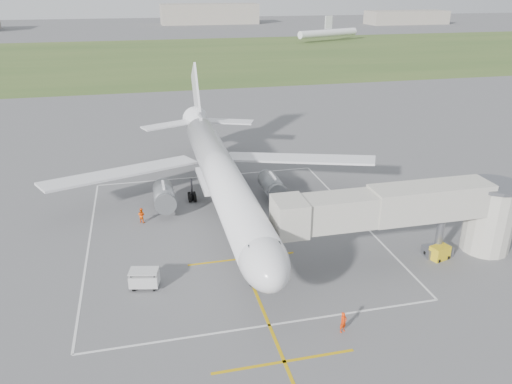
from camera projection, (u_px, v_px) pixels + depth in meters
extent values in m
plane|color=#545457|center=(223.00, 214.00, 55.15)|extent=(700.00, 700.00, 0.00)
cube|color=#3A5324|center=(159.00, 57.00, 171.82)|extent=(700.00, 120.00, 0.02)
cube|color=#BF940B|center=(232.00, 234.00, 50.66)|extent=(0.25, 60.00, 0.01)
cube|color=#BF940B|center=(284.00, 362.00, 33.61)|extent=(10.00, 0.25, 0.01)
cube|color=#BF940B|center=(242.00, 259.00, 46.17)|extent=(10.00, 0.25, 0.01)
cube|color=silver|center=(208.00, 176.00, 65.92)|extent=(28.00, 0.20, 0.01)
cube|color=silver|center=(269.00, 325.00, 37.20)|extent=(28.00, 0.20, 0.01)
cube|color=silver|center=(89.00, 245.00, 48.57)|extent=(0.20, 32.00, 0.01)
cube|color=silver|center=(356.00, 216.00, 54.54)|extent=(0.20, 32.00, 0.01)
cylinder|color=silver|center=(222.00, 176.00, 53.41)|extent=(3.80, 36.00, 3.80)
ellipsoid|color=silver|center=(263.00, 259.00, 37.26)|extent=(3.80, 7.22, 3.80)
cube|color=black|center=(266.00, 253.00, 36.04)|extent=(2.40, 1.60, 0.99)
cone|color=silver|center=(198.00, 124.00, 71.65)|extent=(3.80, 6.00, 3.80)
cube|color=silver|center=(298.00, 159.00, 61.36)|extent=(17.93, 11.24, 1.23)
cube|color=silver|center=(123.00, 172.00, 56.89)|extent=(17.93, 11.24, 1.23)
cube|color=silver|center=(218.00, 180.00, 56.70)|extent=(4.20, 8.00, 0.50)
cube|color=silver|center=(196.00, 93.00, 70.62)|extent=(0.30, 7.89, 8.65)
cube|color=silver|center=(199.00, 118.00, 69.81)|extent=(0.35, 5.00, 1.20)
cube|color=silver|center=(227.00, 121.00, 72.20)|extent=(7.85, 5.03, 0.20)
cube|color=silver|center=(168.00, 125.00, 70.41)|extent=(7.85, 5.03, 0.20)
cylinder|color=slate|center=(272.00, 185.00, 57.98)|extent=(2.30, 4.20, 2.30)
cube|color=silver|center=(272.00, 180.00, 57.40)|extent=(0.25, 2.40, 1.20)
cylinder|color=slate|center=(164.00, 195.00, 55.34)|extent=(2.30, 4.20, 2.30)
cube|color=silver|center=(164.00, 189.00, 54.76)|extent=(0.25, 2.40, 1.20)
cylinder|color=black|center=(253.00, 272.00, 41.63)|extent=(0.18, 0.18, 2.60)
cylinder|color=black|center=(251.00, 281.00, 41.96)|extent=(0.28, 0.80, 0.80)
cylinder|color=black|center=(254.00, 281.00, 42.00)|extent=(0.28, 0.80, 0.80)
cylinder|color=black|center=(240.00, 185.00, 59.26)|extent=(0.22, 0.22, 2.80)
cylinder|color=black|center=(239.00, 194.00, 59.25)|extent=(0.32, 0.96, 0.96)
cylinder|color=black|center=(243.00, 193.00, 59.36)|extent=(0.32, 0.96, 0.96)
cylinder|color=black|center=(238.00, 191.00, 59.87)|extent=(0.32, 0.96, 0.96)
cylinder|color=black|center=(242.00, 191.00, 59.99)|extent=(0.32, 0.96, 0.96)
cylinder|color=black|center=(192.00, 190.00, 58.03)|extent=(0.22, 0.22, 2.80)
cylinder|color=black|center=(190.00, 198.00, 58.01)|extent=(0.32, 0.96, 0.96)
cylinder|color=black|center=(195.00, 198.00, 58.13)|extent=(0.32, 0.96, 0.96)
cylinder|color=black|center=(189.00, 196.00, 58.64)|extent=(0.32, 0.96, 0.96)
cylinder|color=black|center=(194.00, 195.00, 58.76)|extent=(0.32, 0.96, 0.96)
cube|color=#A19E91|center=(338.00, 211.00, 42.52)|extent=(11.09, 2.90, 2.80)
cube|color=#A19E91|center=(430.00, 201.00, 44.33)|extent=(11.09, 3.10, 3.00)
cube|color=#A19E91|center=(289.00, 216.00, 41.59)|extent=(2.60, 3.40, 3.00)
cylinder|color=slate|center=(440.00, 235.00, 46.05)|extent=(0.70, 0.70, 4.20)
cube|color=slate|center=(437.00, 251.00, 46.69)|extent=(2.60, 1.40, 0.90)
cylinder|color=#A19E91|center=(489.00, 219.00, 46.69)|extent=(4.40, 4.40, 6.40)
cylinder|color=slate|center=(496.00, 185.00, 45.38)|extent=(5.00, 5.00, 0.30)
cylinder|color=black|center=(427.00, 253.00, 46.52)|extent=(0.70, 0.30, 0.70)
cylinder|color=black|center=(447.00, 250.00, 46.94)|extent=(0.70, 0.30, 0.70)
cube|color=gold|center=(440.00, 252.00, 45.96)|extent=(1.96, 1.55, 1.29)
cylinder|color=black|center=(438.00, 261.00, 45.48)|extent=(0.27, 0.41, 0.38)
cylinder|color=black|center=(448.00, 257.00, 46.03)|extent=(0.27, 0.41, 0.38)
cube|color=silver|center=(144.00, 279.00, 41.52)|extent=(2.62, 1.90, 1.04)
cube|color=silver|center=(144.00, 271.00, 41.21)|extent=(2.62, 1.90, 0.08)
cylinder|color=black|center=(131.00, 281.00, 40.91)|extent=(0.08, 0.08, 1.23)
cylinder|color=black|center=(154.00, 281.00, 40.93)|extent=(0.08, 0.08, 1.23)
cylinder|color=black|center=(134.00, 274.00, 41.96)|extent=(0.08, 0.08, 1.23)
cylinder|color=black|center=(157.00, 273.00, 41.98)|extent=(0.08, 0.08, 1.23)
cylinder|color=black|center=(134.00, 289.00, 41.26)|extent=(0.25, 0.41, 0.38)
cylinder|color=black|center=(154.00, 289.00, 41.29)|extent=(0.25, 0.41, 0.38)
cylinder|color=black|center=(136.00, 282.00, 42.23)|extent=(0.25, 0.41, 0.38)
cylinder|color=black|center=(156.00, 282.00, 42.25)|extent=(0.25, 0.41, 0.38)
imported|color=#EF3407|center=(343.00, 322.00, 36.20)|extent=(0.71, 0.60, 1.64)
imported|color=#FB5607|center=(141.00, 215.00, 52.94)|extent=(1.00, 0.95, 1.63)
cube|color=gray|center=(209.00, 14.00, 312.64)|extent=(60.00, 20.00, 12.00)
cube|color=gray|center=(406.00, 17.00, 312.04)|extent=(50.00, 18.00, 8.00)
cylinder|color=silver|center=(328.00, 33.00, 218.25)|extent=(30.88, 14.93, 3.20)
cube|color=silver|center=(329.00, 22.00, 216.51)|extent=(3.82, 1.77, 5.50)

